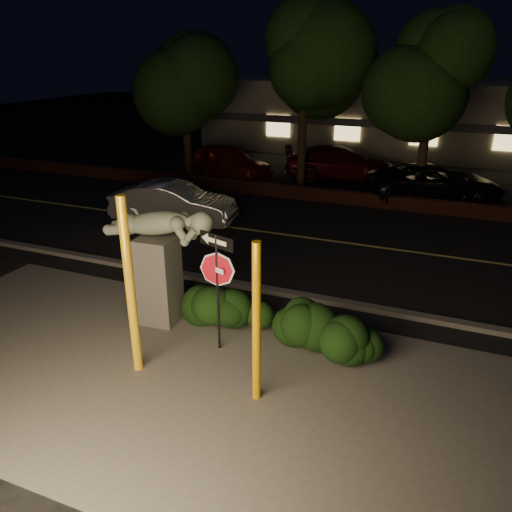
{
  "coord_description": "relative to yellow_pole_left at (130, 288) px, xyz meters",
  "views": [
    {
      "loc": [
        3.78,
        -7.54,
        5.57
      ],
      "look_at": [
        0.16,
        1.38,
        1.6
      ],
      "focal_mm": 35.0,
      "sensor_mm": 36.0,
      "label": 1
    }
  ],
  "objects": [
    {
      "name": "parked_car_red",
      "position": [
        -5.0,
        14.5,
        -0.92
      ],
      "size": [
        4.9,
        3.04,
        1.56
      ],
      "primitive_type": "imported",
      "rotation": [
        0.0,
        0.0,
        1.29
      ],
      "color": "maroon",
      "rests_on": "ground"
    },
    {
      "name": "parking_lot",
      "position": [
        1.25,
        18.05,
        -1.69
      ],
      "size": [
        40.0,
        12.0,
        0.01
      ],
      "primitive_type": "cube",
      "color": "black",
      "rests_on": "ground"
    },
    {
      "name": "patio",
      "position": [
        1.25,
        0.05,
        -1.68
      ],
      "size": [
        14.0,
        6.0,
        0.02
      ],
      "primitive_type": "cube",
      "color": "#4C4944",
      "rests_on": "ground"
    },
    {
      "name": "yellow_pole_right",
      "position": [
        2.39,
        0.05,
        -0.24
      ],
      "size": [
        0.14,
        0.14,
        2.9
      ],
      "primitive_type": "cylinder",
      "color": "#E3A306",
      "rests_on": "ground"
    },
    {
      "name": "brick_wall",
      "position": [
        1.25,
        12.35,
        -1.44
      ],
      "size": [
        40.0,
        0.35,
        0.5
      ],
      "primitive_type": "cube",
      "color": "#411914",
      "rests_on": "ground"
    },
    {
      "name": "tree_far_b",
      "position": [
        -1.25,
        14.25,
        4.36
      ],
      "size": [
        5.2,
        5.2,
        8.41
      ],
      "color": "black",
      "rests_on": "ground"
    },
    {
      "name": "parked_car_dark",
      "position": [
        4.34,
        14.09,
        -0.97
      ],
      "size": [
        5.75,
        4.2,
        1.45
      ],
      "primitive_type": "imported",
      "rotation": [
        0.0,
        0.0,
        1.96
      ],
      "color": "black",
      "rests_on": "ground"
    },
    {
      "name": "hedge_right",
      "position": [
        2.91,
        1.88,
        -1.09
      ],
      "size": [
        2.08,
        1.58,
        1.21
      ],
      "primitive_type": "ellipsoid",
      "rotation": [
        0.0,
        0.0,
        -0.36
      ],
      "color": "black",
      "rests_on": "ground"
    },
    {
      "name": "tree_far_c",
      "position": [
        3.75,
        13.85,
        3.97
      ],
      "size": [
        4.8,
        4.8,
        7.84
      ],
      "color": "black",
      "rests_on": "ground"
    },
    {
      "name": "curb",
      "position": [
        1.25,
        3.95,
        -1.63
      ],
      "size": [
        80.0,
        0.25,
        0.12
      ],
      "primitive_type": "cube",
      "color": "#4C4944",
      "rests_on": "ground"
    },
    {
      "name": "yellow_pole_left",
      "position": [
        0.0,
        0.0,
        0.0
      ],
      "size": [
        0.17,
        0.17,
        3.39
      ],
      "primitive_type": "cylinder",
      "color": "yellow",
      "rests_on": "ground"
    },
    {
      "name": "hedge_far_right",
      "position": [
        3.6,
        1.76,
        -1.2
      ],
      "size": [
        1.54,
        1.1,
        0.98
      ],
      "primitive_type": "ellipsoid",
      "rotation": [
        0.0,
        0.0,
        -0.16
      ],
      "color": "black",
      "rests_on": "ground"
    },
    {
      "name": "signpost",
      "position": [
        1.12,
        1.2,
        0.05
      ],
      "size": [
        0.8,
        0.27,
        2.45
      ],
      "rotation": [
        0.0,
        0.0,
        -0.3
      ],
      "color": "black",
      "rests_on": "ground"
    },
    {
      "name": "road",
      "position": [
        1.25,
        8.05,
        -1.69
      ],
      "size": [
        80.0,
        8.0,
        0.01
      ],
      "primitive_type": "cube",
      "color": "black",
      "rests_on": "ground"
    },
    {
      "name": "ground",
      "position": [
        1.25,
        11.05,
        -1.69
      ],
      "size": [
        90.0,
        90.0,
        0.0
      ],
      "primitive_type": "plane",
      "color": "black",
      "rests_on": "ground"
    },
    {
      "name": "building",
      "position": [
        1.25,
        26.04,
        0.31
      ],
      "size": [
        22.0,
        10.2,
        4.0
      ],
      "color": "#6B6655",
      "rests_on": "ground"
    },
    {
      "name": "parked_car_darkred",
      "position": [
        -0.05,
        16.36,
        -0.95
      ],
      "size": [
        5.53,
        3.72,
        1.49
      ],
      "primitive_type": "imported",
      "rotation": [
        0.0,
        0.0,
        1.92
      ],
      "color": "#450A10",
      "rests_on": "ground"
    },
    {
      "name": "sculpture",
      "position": [
        -0.52,
        1.75,
        -0.07
      ],
      "size": [
        2.47,
        0.82,
        2.64
      ],
      "rotation": [
        0.0,
        0.0,
        0.07
      ],
      "color": "#4C4944",
      "rests_on": "ground"
    },
    {
      "name": "hedge_center",
      "position": [
        0.93,
        1.94,
        -1.13
      ],
      "size": [
        2.17,
        1.05,
        1.12
      ],
      "primitive_type": "ellipsoid",
      "rotation": [
        0.0,
        0.0,
        0.02
      ],
      "color": "black",
      "rests_on": "ground"
    },
    {
      "name": "silver_sedan",
      "position": [
        -3.84,
        7.79,
        -0.99
      ],
      "size": [
        4.46,
        2.07,
        1.42
      ],
      "primitive_type": "imported",
      "rotation": [
        0.0,
        0.0,
        1.71
      ],
      "color": "silver",
      "rests_on": "ground"
    },
    {
      "name": "lane_marking",
      "position": [
        1.25,
        8.05,
        -1.68
      ],
      "size": [
        80.0,
        0.12,
        0.0
      ],
      "primitive_type": "cube",
      "color": "gold",
      "rests_on": "road"
    },
    {
      "name": "tree_far_a",
      "position": [
        -6.75,
        14.05,
        3.65
      ],
      "size": [
        4.6,
        4.6,
        7.43
      ],
      "color": "black",
      "rests_on": "ground"
    }
  ]
}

